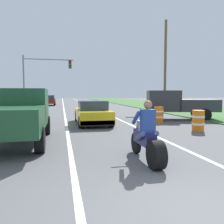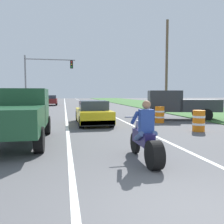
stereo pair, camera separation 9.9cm
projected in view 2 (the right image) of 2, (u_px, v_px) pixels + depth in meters
The scene contains 14 objects.
ground_plane at pixel (209, 224), 3.25m from camera, with size 160.00×160.00×0.00m, color #565659.
lane_stripe_left_solid at pixel (26, 113), 21.71m from camera, with size 0.14×120.00×0.01m, color white.
lane_stripe_right_solid at pixel (103, 111), 23.14m from camera, with size 0.14×120.00×0.01m, color white.
lane_stripe_centre_dashed at pixel (66, 112), 22.43m from camera, with size 0.14×120.00×0.01m, color white.
grass_verge_right at pixel (196, 110), 25.16m from camera, with size 10.00×120.00×0.06m, color #3D6B33.
motorcycle_with_rider at pixel (146, 140), 6.11m from camera, with size 0.70×2.21×1.62m.
sports_car_yellow at pixel (93, 113), 13.78m from camera, with size 1.84×4.30×1.37m.
pickup_truck_left_lane_dark_green at pixel (18, 113), 8.45m from camera, with size 2.02×4.80×1.98m.
pickup_truck_right_shoulder_dark_grey at pixel (178, 103), 16.04m from camera, with size 5.14×3.14×1.98m.
traffic_light_mast_near at pixel (42, 73), 26.49m from camera, with size 5.59×0.34×6.00m.
utility_pole_roadside at pixel (167, 67), 22.21m from camera, with size 0.24×0.24×8.63m, color brown.
construction_barrel_nearest at pixel (199, 121), 11.09m from camera, with size 0.58×0.58×1.00m.
construction_barrel_mid at pixel (160, 115), 14.32m from camera, with size 0.58×0.58×1.00m.
distant_car_far_ahead at pixel (51, 100), 34.85m from camera, with size 1.80×4.00×1.50m.
Camera 2 is at (-1.94, -2.79, 1.81)m, focal length 37.70 mm.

